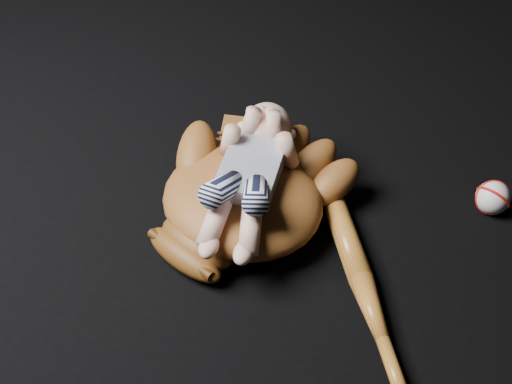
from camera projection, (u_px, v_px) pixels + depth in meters
baseball_glove at (242, 194)px, 1.30m from camera, size 0.51×0.54×0.14m
newborn_baby at (247, 176)px, 1.25m from camera, size 0.21×0.38×0.15m
baseball_bat at (365, 292)px, 1.19m from camera, size 0.27×0.43×0.04m
baseball at (493, 198)px, 1.34m from camera, size 0.07×0.07×0.06m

